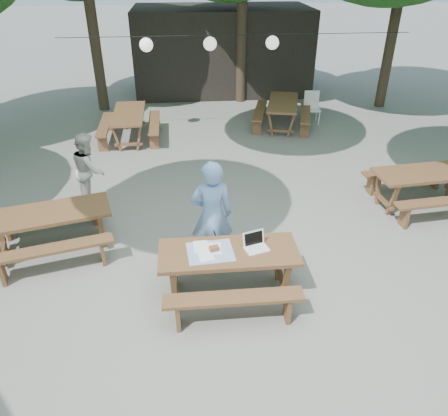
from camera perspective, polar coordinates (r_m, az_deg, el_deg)
name	(u,v)px	position (r m, az deg, el deg)	size (l,w,h in m)	color
ground	(249,265)	(7.21, 3.27, -7.49)	(80.00, 80.00, 0.00)	slate
pavilion	(222,50)	(16.45, -0.30, 19.98)	(6.00, 3.00, 2.80)	black
main_picnic_table	(228,271)	(6.47, 0.59, -8.22)	(2.00, 1.58, 0.75)	#4D371B
picnic_table_nw	(51,231)	(7.89, -21.67, -2.77)	(2.24, 2.01, 0.75)	#4D371B
picnic_table_ne	(423,188)	(9.49, 24.56, 2.38)	(2.07, 1.76, 0.75)	#4D371B
picnic_table_far_w	(130,126)	(12.16, -12.19, 10.47)	(1.62, 2.02, 0.75)	#4D371B
picnic_table_far_e	(282,114)	(12.93, 7.62, 12.10)	(2.01, 2.24, 0.75)	#4D371B
woman	(212,215)	(6.75, -1.62, -0.96)	(0.67, 0.44, 1.83)	#77A0D9
second_person	(89,170)	(8.96, -17.21, 4.82)	(0.73, 0.56, 1.49)	silver
plastic_chair	(311,114)	(13.48, 11.35, 11.96)	(0.47, 0.47, 0.90)	white
laptop	(255,244)	(6.30, 4.10, -4.73)	(0.39, 0.35, 0.24)	white
tabletop_clutter	(211,251)	(6.23, -1.76, -5.63)	(0.69, 0.60, 0.08)	#3260AD
paper_lanterns	(211,44)	(11.80, -1.77, 20.67)	(9.00, 0.34, 0.38)	black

